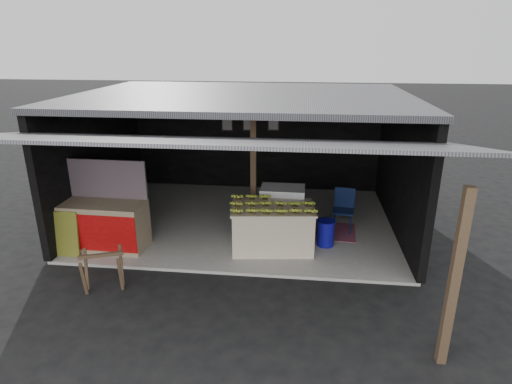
# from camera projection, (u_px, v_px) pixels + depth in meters

# --- Properties ---
(ground) EXTENTS (80.00, 80.00, 0.00)m
(ground) POSITION_uv_depth(u_px,v_px,m) (225.00, 275.00, 7.92)
(ground) COLOR black
(ground) RESTS_ON ground
(concrete_slab) EXTENTS (7.00, 5.00, 0.06)m
(concrete_slab) POSITION_uv_depth(u_px,v_px,m) (244.00, 220.00, 10.25)
(concrete_slab) COLOR gray
(concrete_slab) RESTS_ON ground
(shophouse) EXTENTS (7.40, 7.29, 3.02)m
(shophouse) POSITION_uv_depth(u_px,v_px,m) (245.00, 133.00, 9.86)
(shophouse) COLOR black
(shophouse) RESTS_ON ground
(banana_table) EXTENTS (1.76, 1.20, 0.91)m
(banana_table) POSITION_uv_depth(u_px,v_px,m) (273.00, 228.00, 8.67)
(banana_table) COLOR beige
(banana_table) RESTS_ON concrete_slab
(banana_pile) EXTENTS (1.63, 1.09, 0.18)m
(banana_pile) POSITION_uv_depth(u_px,v_px,m) (273.00, 202.00, 8.49)
(banana_pile) COLOR gold
(banana_pile) RESTS_ON banana_table
(white_crate) EXTENTS (0.95, 0.66, 1.05)m
(white_crate) POSITION_uv_depth(u_px,v_px,m) (282.00, 210.00, 9.40)
(white_crate) COLOR white
(white_crate) RESTS_ON concrete_slab
(neighbor_stall) EXTENTS (1.75, 0.82, 1.78)m
(neighbor_stall) POSITION_uv_depth(u_px,v_px,m) (103.00, 223.00, 8.71)
(neighbor_stall) COLOR #998466
(neighbor_stall) RESTS_ON concrete_slab
(green_signboard) EXTENTS (0.61, 0.15, 0.91)m
(green_signboard) POSITION_uv_depth(u_px,v_px,m) (63.00, 234.00, 8.38)
(green_signboard) COLOR black
(green_signboard) RESTS_ON concrete_slab
(sawhorse) EXTENTS (0.81, 0.81, 0.71)m
(sawhorse) POSITION_uv_depth(u_px,v_px,m) (103.00, 267.00, 7.28)
(sawhorse) COLOR #503B28
(sawhorse) RESTS_ON ground
(water_barrel) EXTENTS (0.35, 0.35, 0.52)m
(water_barrel) POSITION_uv_depth(u_px,v_px,m) (326.00, 234.00, 8.87)
(water_barrel) COLOR #0D0C8A
(water_barrel) RESTS_ON concrete_slab
(plastic_chair) EXTENTS (0.51, 0.51, 0.95)m
(plastic_chair) POSITION_uv_depth(u_px,v_px,m) (344.00, 206.00, 9.55)
(plastic_chair) COLOR #0A1638
(plastic_chair) RESTS_ON concrete_slab
(magenta_rug) EXTENTS (1.57, 1.11, 0.01)m
(magenta_rug) POSITION_uv_depth(u_px,v_px,m) (321.00, 230.00, 9.63)
(magenta_rug) COLOR maroon
(magenta_rug) RESTS_ON concrete_slab
(picture_frames) EXTENTS (1.62, 0.04, 0.46)m
(picture_frames) POSITION_uv_depth(u_px,v_px,m) (250.00, 123.00, 11.88)
(picture_frames) COLOR black
(picture_frames) RESTS_ON shophouse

